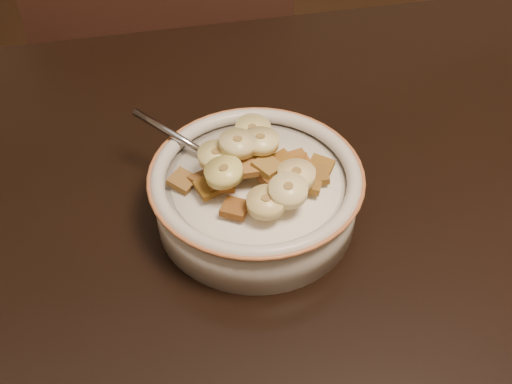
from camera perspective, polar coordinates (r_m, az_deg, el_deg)
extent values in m
cube|color=black|center=(0.52, 5.42, -12.61)|extent=(1.41, 0.92, 0.04)
cube|color=#361E15|center=(1.02, -7.15, 5.00)|extent=(0.56, 0.56, 1.04)
cylinder|color=#B9B5AE|center=(0.56, 0.00, -0.66)|extent=(0.17, 0.17, 0.04)
cylinder|color=white|center=(0.54, 0.00, 0.88)|extent=(0.14, 0.14, 0.00)
ellipsoid|color=#969BA6|center=(0.55, -2.48, 2.26)|extent=(0.05, 0.05, 0.01)
cube|color=brown|center=(0.54, -3.24, 2.34)|extent=(0.02, 0.02, 0.01)
cube|color=brown|center=(0.54, 3.38, 2.81)|extent=(0.03, 0.03, 0.01)
cube|color=brown|center=(0.53, 0.44, 3.40)|extent=(0.02, 0.02, 0.01)
cube|color=brown|center=(0.52, 1.54, 1.11)|extent=(0.03, 0.03, 0.01)
cube|color=brown|center=(0.53, 2.15, 2.68)|extent=(0.03, 0.02, 0.01)
cube|color=brown|center=(0.54, 3.54, 2.28)|extent=(0.02, 0.02, 0.01)
cube|color=brown|center=(0.52, 2.68, 1.04)|extent=(0.03, 0.03, 0.01)
cube|color=brown|center=(0.51, -1.87, -1.46)|extent=(0.03, 0.03, 0.01)
cube|color=olive|center=(0.52, 1.03, 2.30)|extent=(0.03, 0.03, 0.01)
cube|color=olive|center=(0.55, 5.72, 2.20)|extent=(0.03, 0.03, 0.01)
cube|color=brown|center=(0.52, -4.18, 0.45)|extent=(0.03, 0.03, 0.01)
cube|color=brown|center=(0.52, -2.95, 0.92)|extent=(0.02, 0.02, 0.01)
cube|color=brown|center=(0.54, 5.35, 1.51)|extent=(0.02, 0.02, 0.01)
cube|color=brown|center=(0.55, 3.66, 2.77)|extent=(0.03, 0.03, 0.01)
cube|color=#995D33|center=(0.52, -0.37, 2.31)|extent=(0.02, 0.02, 0.01)
cube|color=brown|center=(0.54, -4.68, 1.09)|extent=(0.03, 0.03, 0.01)
cube|color=brown|center=(0.53, 2.71, 1.94)|extent=(0.03, 0.03, 0.01)
cube|color=brown|center=(0.54, -6.54, 0.99)|extent=(0.03, 0.03, 0.01)
cube|color=#966621|center=(0.53, 4.72, 0.75)|extent=(0.03, 0.03, 0.01)
cube|color=olive|center=(0.53, 3.56, 0.66)|extent=(0.03, 0.03, 0.01)
cylinder|color=tan|center=(0.50, 0.91, -0.92)|extent=(0.04, 0.04, 0.01)
cylinder|color=#EFDC8A|center=(0.53, -3.53, 3.25)|extent=(0.04, 0.04, 0.01)
cylinder|color=#F1E295|center=(0.50, 2.88, 0.14)|extent=(0.04, 0.04, 0.01)
cylinder|color=#CDC283|center=(0.57, -0.26, 5.59)|extent=(0.04, 0.04, 0.02)
cylinder|color=beige|center=(0.53, -1.48, 4.26)|extent=(0.04, 0.04, 0.01)
cylinder|color=#CBC071|center=(0.53, -1.63, 4.35)|extent=(0.04, 0.04, 0.01)
cylinder|color=#DED086|center=(0.56, -0.33, 5.41)|extent=(0.04, 0.04, 0.01)
cylinder|color=#E8D38B|center=(0.53, 0.40, 4.56)|extent=(0.04, 0.04, 0.01)
cylinder|color=#E8D870|center=(0.51, -2.87, 1.76)|extent=(0.04, 0.04, 0.02)
cylinder|color=beige|center=(0.52, 3.61, 1.52)|extent=(0.03, 0.03, 0.01)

